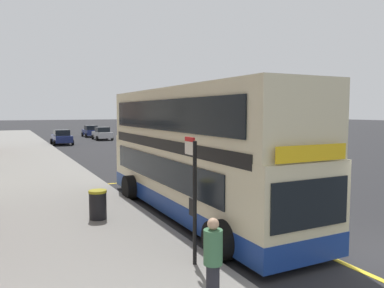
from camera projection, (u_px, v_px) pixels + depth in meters
ground_plane at (96, 147)px, 38.27m from camera, size 260.00×260.00×0.00m
pavement_near at (21, 149)px, 35.14m from camera, size 6.00×76.00×0.14m
double_decker_bus at (194, 156)px, 13.18m from camera, size 3.23×11.25×4.40m
bus_bay_markings at (192, 214)px, 13.23m from camera, size 2.81×13.88×0.01m
bus_stop_sign at (193, 191)px, 8.52m from camera, size 0.09×0.51×2.89m
parked_car_navy_distant at (62, 137)px, 41.04m from camera, size 2.09×4.20×1.62m
parked_car_navy_kerbside at (91, 131)px, 53.38m from camera, size 2.09×4.20×1.62m
parked_car_silver_ahead at (102, 134)px, 47.89m from camera, size 2.09×4.20×1.62m
pedestrian_waiting_near_sign at (213, 259)px, 6.64m from camera, size 0.34×0.34×1.62m
litter_bin at (98, 204)px, 12.18m from camera, size 0.58×0.58×0.94m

